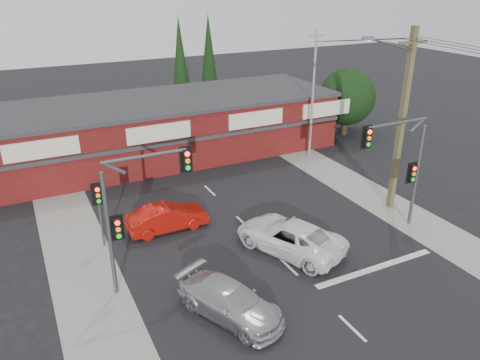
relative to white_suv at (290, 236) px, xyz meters
name	(u,v)px	position (x,y,z in m)	size (l,w,h in m)	color
ground	(293,271)	(-0.79, -1.60, -0.76)	(120.00, 120.00, 0.00)	black
road_strip	(243,223)	(-0.79, 3.40, -0.76)	(14.00, 70.00, 0.01)	black
verge_left	(81,262)	(-9.29, 3.40, -0.75)	(3.00, 70.00, 0.02)	gray
verge_right	(367,193)	(7.71, 3.40, -0.75)	(3.00, 70.00, 0.02)	gray
stop_line	(375,268)	(2.71, -3.10, -0.75)	(6.50, 0.35, 0.01)	silver
white_suv	(290,236)	(0.00, 0.00, 0.00)	(2.52, 5.47, 1.52)	white
silver_suv	(230,301)	(-4.61, -3.06, -0.09)	(1.89, 4.64, 1.35)	#AAACAF
red_sedan	(167,217)	(-4.63, 4.57, -0.06)	(1.47, 4.23, 1.39)	#A6110A
lane_dashes	(210,191)	(-0.79, 8.00, -0.75)	(0.12, 56.80, 0.01)	silver
shop_building	(157,128)	(-1.78, 15.39, 1.37)	(27.30, 8.40, 4.22)	#4B0F0F
tree_cluster	(345,99)	(13.90, 13.84, 2.14)	(5.90, 5.10, 5.50)	#2D2116
conifer_near	(180,62)	(2.71, 22.40, 4.72)	(1.80, 1.80, 9.25)	#2D2116
conifer_far	(209,56)	(6.21, 24.40, 4.72)	(1.80, 1.80, 9.25)	#2D2116
traffic_mast_left	(133,204)	(-7.22, 0.41, 3.17)	(3.77, 0.27, 5.97)	#47494C
traffic_mast_right	(403,158)	(6.07, -0.59, 3.19)	(3.96, 0.27, 5.97)	#47494C
pedestal_signal	(98,202)	(-7.99, 4.41, 1.65)	(0.55, 0.27, 3.38)	#47494C
utility_pole	(401,116)	(7.57, 1.39, 4.64)	(4.38, 0.59, 10.00)	brown
steel_pole	(313,93)	(8.21, 10.40, 3.94)	(1.20, 0.16, 9.00)	gray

